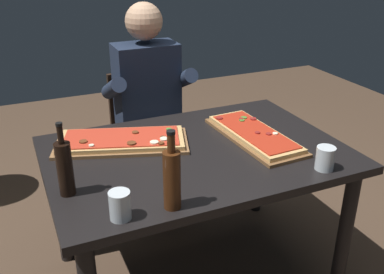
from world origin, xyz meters
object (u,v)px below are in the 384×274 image
(pizza_rectangular_left, at_px, (254,135))
(oil_bottle_amber, at_px, (65,167))
(seated_diner, at_px, (150,101))
(wine_bottle_dark, at_px, (172,178))
(tumbler_near_camera, at_px, (325,160))
(dining_table, at_px, (196,168))
(tumbler_far_side, at_px, (120,205))
(pizza_rectangular_front, at_px, (122,141))
(diner_chair, at_px, (145,132))

(pizza_rectangular_left, distance_m, oil_bottle_amber, 0.97)
(oil_bottle_amber, relative_size, seated_diner, 0.23)
(pizza_rectangular_left, relative_size, wine_bottle_dark, 1.95)
(pizza_rectangular_left, relative_size, oil_bottle_amber, 2.02)
(wine_bottle_dark, xyz_separation_m, tumbler_near_camera, (0.72, 0.01, -0.08))
(tumbler_near_camera, height_order, seated_diner, seated_diner)
(dining_table, distance_m, wine_bottle_dark, 0.53)
(pizza_rectangular_left, bearing_deg, oil_bottle_amber, -170.63)
(tumbler_far_side, bearing_deg, pizza_rectangular_front, 74.03)
(wine_bottle_dark, height_order, tumbler_near_camera, wine_bottle_dark)
(oil_bottle_amber, bearing_deg, dining_table, 13.16)
(pizza_rectangular_left, bearing_deg, pizza_rectangular_front, 162.83)
(tumbler_far_side, bearing_deg, oil_bottle_amber, 120.81)
(dining_table, height_order, pizza_rectangular_front, pizza_rectangular_front)
(pizza_rectangular_front, distance_m, seated_diner, 0.62)
(pizza_rectangular_front, bearing_deg, dining_table, -33.99)
(diner_chair, relative_size, seated_diner, 0.65)
(dining_table, relative_size, pizza_rectangular_front, 2.01)
(tumbler_near_camera, xyz_separation_m, seated_diner, (-0.42, 1.13, -0.04))
(wine_bottle_dark, bearing_deg, seated_diner, 75.45)
(pizza_rectangular_front, relative_size, seated_diner, 0.52)
(diner_chair, height_order, seated_diner, seated_diner)
(seated_diner, bearing_deg, pizza_rectangular_left, -66.91)
(oil_bottle_amber, distance_m, seated_diner, 1.09)
(dining_table, distance_m, pizza_rectangular_front, 0.39)
(pizza_rectangular_front, distance_m, tumbler_near_camera, 0.95)
(dining_table, relative_size, oil_bottle_amber, 4.60)
(pizza_rectangular_front, xyz_separation_m, wine_bottle_dark, (0.03, -0.61, 0.11))
(pizza_rectangular_left, bearing_deg, seated_diner, 113.09)
(wine_bottle_dark, xyz_separation_m, diner_chair, (0.29, 1.26, -0.38))
(pizza_rectangular_front, xyz_separation_m, tumbler_far_side, (-0.17, -0.60, 0.03))
(tumbler_far_side, height_order, seated_diner, seated_diner)
(oil_bottle_amber, relative_size, diner_chair, 0.35)
(pizza_rectangular_front, relative_size, oil_bottle_amber, 2.29)
(wine_bottle_dark, bearing_deg, dining_table, 55.15)
(diner_chair, xyz_separation_m, seated_diner, (0.00, -0.12, 0.26))
(pizza_rectangular_left, distance_m, tumbler_far_side, 0.90)
(pizza_rectangular_left, xyz_separation_m, tumbler_near_camera, (0.11, -0.40, 0.03))
(dining_table, height_order, wine_bottle_dark, wine_bottle_dark)
(dining_table, relative_size, tumbler_far_side, 12.89)
(wine_bottle_dark, height_order, seated_diner, seated_diner)
(pizza_rectangular_left, xyz_separation_m, wine_bottle_dark, (-0.60, -0.41, 0.11))
(pizza_rectangular_left, xyz_separation_m, seated_diner, (-0.31, 0.72, -0.02))
(tumbler_near_camera, height_order, diner_chair, diner_chair)
(dining_table, xyz_separation_m, tumbler_near_camera, (0.44, -0.39, 0.14))
(pizza_rectangular_front, relative_size, tumbler_far_side, 6.42)
(dining_table, distance_m, tumbler_near_camera, 0.60)
(pizza_rectangular_left, bearing_deg, tumbler_near_camera, -74.37)
(tumbler_far_side, xyz_separation_m, diner_chair, (0.49, 1.25, -0.31))
(tumbler_near_camera, bearing_deg, diner_chair, 108.68)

